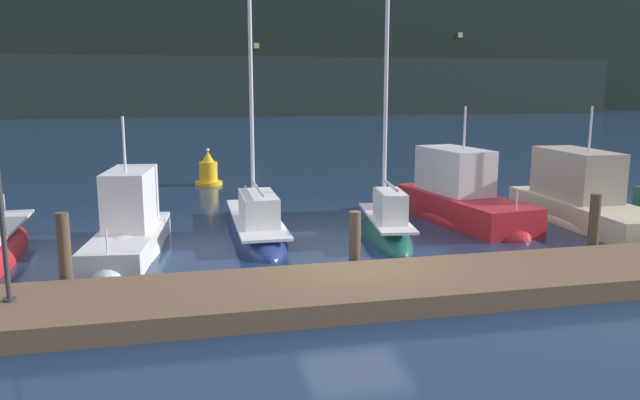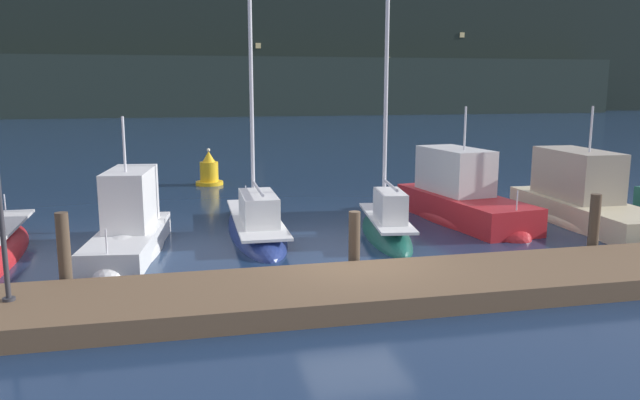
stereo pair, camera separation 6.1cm
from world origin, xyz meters
name	(u,v)px [view 1 (the left image)]	position (x,y,z in m)	size (l,w,h in m)	color
ground_plane	(356,277)	(0.00, 0.00, 0.00)	(400.00, 400.00, 0.00)	#192D4C
dock	(376,288)	(0.00, -1.52, 0.23)	(32.72, 2.80, 0.45)	brown
mooring_pile_1	(65,255)	(-6.57, 0.13, 0.94)	(0.28, 0.28, 1.87)	#4C3D2D
mooring_pile_2	(355,244)	(0.00, 0.13, 0.80)	(0.28, 0.28, 1.60)	#4C3D2D
mooring_pile_3	(594,227)	(6.57, 0.13, 0.88)	(0.28, 0.28, 1.77)	#4C3D2D
motorboat_berth_3	(129,239)	(-5.48, 3.67, 0.37)	(2.42, 5.82, 4.43)	white
sailboat_berth_4	(256,228)	(-1.77, 5.13, 0.16)	(1.77, 7.28, 9.33)	navy
sailboat_berth_5	(386,230)	(2.03, 3.70, 0.20)	(1.97, 5.30, 7.95)	#195647
motorboat_berth_6	(461,208)	(5.33, 5.42, 0.43)	(3.05, 6.80, 4.53)	red
motorboat_berth_7	(584,210)	(9.18, 4.13, 0.42)	(2.50, 7.49, 4.55)	beige
channel_buoy	(208,172)	(-2.72, 15.12, 0.60)	(1.26, 1.26, 1.70)	gold
hillside_backdrop	(193,57)	(-0.99, 90.65, 8.91)	(240.00, 23.00, 19.36)	#1E2823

